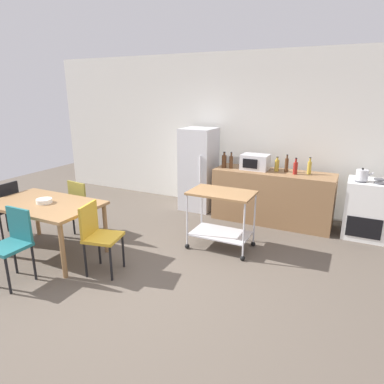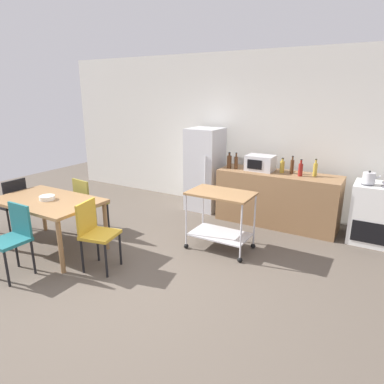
{
  "view_description": "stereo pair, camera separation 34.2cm",
  "coord_description": "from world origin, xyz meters",
  "views": [
    {
      "loc": [
        2.12,
        -3.02,
        2.19
      ],
      "look_at": [
        0.05,
        1.2,
        0.8
      ],
      "focal_mm": 31.72,
      "sensor_mm": 36.0,
      "label": 1
    },
    {
      "loc": [
        2.43,
        -2.86,
        2.19
      ],
      "look_at": [
        0.05,
        1.2,
        0.8
      ],
      "focal_mm": 31.72,
      "sensor_mm": 36.0,
      "label": 2
    }
  ],
  "objects": [
    {
      "name": "ground_plane",
      "position": [
        0.0,
        0.0,
        0.0
      ],
      "size": [
        12.0,
        12.0,
        0.0
      ],
      "primitive_type": "plane",
      "color": "brown"
    },
    {
      "name": "back_wall",
      "position": [
        0.0,
        3.2,
        1.45
      ],
      "size": [
        8.4,
        0.12,
        2.9
      ],
      "primitive_type": "cube",
      "color": "silver",
      "rests_on": "ground_plane"
    },
    {
      "name": "kitchen_counter",
      "position": [
        0.9,
        2.6,
        0.45
      ],
      "size": [
        2.0,
        0.64,
        0.9
      ],
      "primitive_type": "cube",
      "color": "olive",
      "rests_on": "ground_plane"
    },
    {
      "name": "dining_table",
      "position": [
        -1.6,
        0.01,
        0.67
      ],
      "size": [
        1.5,
        0.9,
        0.75
      ],
      "color": "olive",
      "rests_on": "ground_plane"
    },
    {
      "name": "chair_olive",
      "position": [
        -1.6,
        0.74,
        0.52
      ],
      "size": [
        0.45,
        0.45,
        0.89
      ],
      "rotation": [
        0.0,
        0.0,
        3.0
      ],
      "color": "olive",
      "rests_on": "ground_plane"
    },
    {
      "name": "chair_black",
      "position": [
        -2.61,
        0.1,
        0.52
      ],
      "size": [
        0.41,
        0.41,
        0.89
      ],
      "rotation": [
        0.0,
        0.0,
        -1.56
      ],
      "color": "black",
      "rests_on": "ground_plane"
    },
    {
      "name": "chair_mustard",
      "position": [
        -0.62,
        -0.07,
        0.52
      ],
      "size": [
        0.48,
        0.48,
        0.89
      ],
      "rotation": [
        0.0,
        0.0,
        1.78
      ],
      "color": "gold",
      "rests_on": "ground_plane"
    },
    {
      "name": "chair_teal",
      "position": [
        -1.36,
        -0.68,
        0.52
      ],
      "size": [
        0.4,
        0.4,
        0.89
      ],
      "rotation": [
        0.0,
        0.0,
        -0.0
      ],
      "color": "#1E666B",
      "rests_on": "ground_plane"
    },
    {
      "name": "stove_oven",
      "position": [
        2.35,
        2.62,
        0.45
      ],
      "size": [
        0.6,
        0.61,
        0.92
      ],
      "color": "white",
      "rests_on": "ground_plane"
    },
    {
      "name": "refrigerator",
      "position": [
        -0.55,
        2.7,
        0.78
      ],
      "size": [
        0.6,
        0.63,
        1.55
      ],
      "color": "silver",
      "rests_on": "ground_plane"
    },
    {
      "name": "kitchen_cart",
      "position": [
        0.49,
        1.24,
        0.57
      ],
      "size": [
        0.91,
        0.57,
        0.85
      ],
      "color": "olive",
      "rests_on": "ground_plane"
    },
    {
      "name": "bottle_olive_oil",
      "position": [
        0.03,
        2.52,
        1.02
      ],
      "size": [
        0.08,
        0.08,
        0.28
      ],
      "color": "#4C2D19",
      "rests_on": "kitchen_counter"
    },
    {
      "name": "bottle_wine",
      "position": [
        0.16,
        2.52,
        1.02
      ],
      "size": [
        0.06,
        0.06,
        0.29
      ],
      "color": "#4C2D19",
      "rests_on": "kitchen_counter"
    },
    {
      "name": "microwave",
      "position": [
        0.56,
        2.62,
        1.03
      ],
      "size": [
        0.46,
        0.35,
        0.26
      ],
      "color": "silver",
      "rests_on": "kitchen_counter"
    },
    {
      "name": "bottle_soy_sauce",
      "position": [
        0.93,
        2.65,
        1.0
      ],
      "size": [
        0.07,
        0.07,
        0.25
      ],
      "color": "gold",
      "rests_on": "kitchen_counter"
    },
    {
      "name": "bottle_soda",
      "position": [
        1.09,
        2.67,
        1.02
      ],
      "size": [
        0.06,
        0.06,
        0.29
      ],
      "color": "#4C2D19",
      "rests_on": "kitchen_counter"
    },
    {
      "name": "bottle_sesame_oil",
      "position": [
        1.25,
        2.56,
        1.01
      ],
      "size": [
        0.07,
        0.07,
        0.27
      ],
      "color": "maroon",
      "rests_on": "kitchen_counter"
    },
    {
      "name": "bottle_sparkling_water",
      "position": [
        1.45,
        2.68,
        1.01
      ],
      "size": [
        0.06,
        0.06,
        0.28
      ],
      "color": "gold",
      "rests_on": "kitchen_counter"
    },
    {
      "name": "fruit_bowl",
      "position": [
        -1.59,
        0.0,
        0.78
      ],
      "size": [
        0.21,
        0.21,
        0.06
      ],
      "primitive_type": "cylinder",
      "color": "white",
      "rests_on": "dining_table"
    },
    {
      "name": "kettle",
      "position": [
        2.23,
        2.52,
        1.0
      ],
      "size": [
        0.24,
        0.17,
        0.19
      ],
      "color": "silver",
      "rests_on": "stove_oven"
    }
  ]
}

